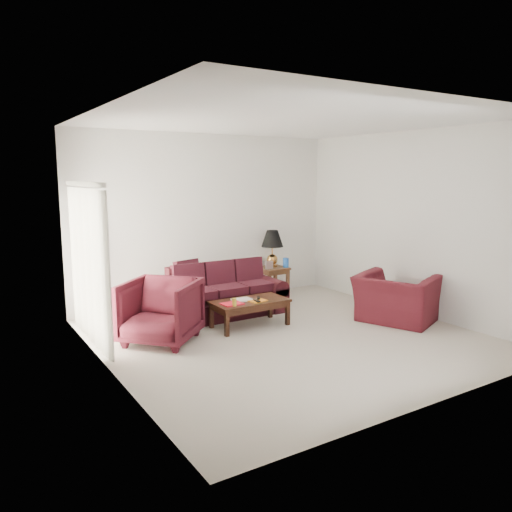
# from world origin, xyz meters

# --- Properties ---
(floor) EXTENTS (5.00, 5.00, 0.00)m
(floor) POSITION_xyz_m (0.00, 0.00, 0.00)
(floor) COLOR beige
(floor) RESTS_ON ground
(blinds) EXTENTS (0.10, 2.00, 2.16)m
(blinds) POSITION_xyz_m (-2.42, 1.30, 1.08)
(blinds) COLOR silver
(blinds) RESTS_ON ground
(sofa) EXTENTS (2.05, 0.94, 0.83)m
(sofa) POSITION_xyz_m (-0.23, 1.44, 0.41)
(sofa) COLOR black
(sofa) RESTS_ON ground
(throw_pillow) EXTENTS (0.48, 0.31, 0.45)m
(throw_pillow) POSITION_xyz_m (-0.69, 1.87, 0.68)
(throw_pillow) COLOR black
(throw_pillow) RESTS_ON sofa
(end_table) EXTENTS (0.51, 0.51, 0.56)m
(end_table) POSITION_xyz_m (1.18, 2.15, 0.28)
(end_table) COLOR #492C19
(end_table) RESTS_ON ground
(table_lamp) EXTENTS (0.48, 0.48, 0.69)m
(table_lamp) POSITION_xyz_m (1.22, 2.21, 0.90)
(table_lamp) COLOR #AD7836
(table_lamp) RESTS_ON end_table
(clock) EXTENTS (0.15, 0.06, 0.14)m
(clock) POSITION_xyz_m (1.03, 2.04, 0.63)
(clock) COLOR silver
(clock) RESTS_ON end_table
(blue_canister) EXTENTS (0.14, 0.14, 0.18)m
(blue_canister) POSITION_xyz_m (1.39, 2.01, 0.64)
(blue_canister) COLOR #1B54B4
(blue_canister) RESTS_ON end_table
(picture_frame) EXTENTS (0.19, 0.21, 0.05)m
(picture_frame) POSITION_xyz_m (1.05, 2.36, 0.64)
(picture_frame) COLOR silver
(picture_frame) RESTS_ON end_table
(floor_lamp) EXTENTS (0.32, 0.32, 1.55)m
(floor_lamp) POSITION_xyz_m (-2.03, 2.20, 0.78)
(floor_lamp) COLOR silver
(floor_lamp) RESTS_ON ground
(armchair_left) EXTENTS (1.34, 1.34, 0.88)m
(armchair_left) POSITION_xyz_m (-1.61, 0.74, 0.44)
(armchair_left) COLOR #3A0D16
(armchair_left) RESTS_ON ground
(armchair_right) EXTENTS (1.36, 1.44, 0.74)m
(armchair_right) POSITION_xyz_m (1.88, -0.28, 0.37)
(armchair_right) COLOR #430F17
(armchair_right) RESTS_ON ground
(coffee_table) EXTENTS (1.29, 0.95, 0.41)m
(coffee_table) POSITION_xyz_m (-0.20, 0.71, 0.20)
(coffee_table) COLOR black
(coffee_table) RESTS_ON ground
(magazine_red) EXTENTS (0.31, 0.23, 0.02)m
(magazine_red) POSITION_xyz_m (-0.54, 0.65, 0.41)
(magazine_red) COLOR red
(magazine_red) RESTS_ON coffee_table
(magazine_white) EXTENTS (0.29, 0.22, 0.02)m
(magazine_white) POSITION_xyz_m (-0.29, 0.78, 0.41)
(magazine_white) COLOR silver
(magazine_white) RESTS_ON coffee_table
(magazine_orange) EXTENTS (0.28, 0.24, 0.01)m
(magazine_orange) POSITION_xyz_m (-0.12, 0.61, 0.41)
(magazine_orange) COLOR orange
(magazine_orange) RESTS_ON coffee_table
(remote_a) EXTENTS (0.07, 0.17, 0.02)m
(remote_a) POSITION_xyz_m (-0.17, 0.56, 0.43)
(remote_a) COLOR black
(remote_a) RESTS_ON coffee_table
(remote_b) EXTENTS (0.12, 0.16, 0.02)m
(remote_b) POSITION_xyz_m (-0.06, 0.69, 0.43)
(remote_b) COLOR black
(remote_b) RESTS_ON coffee_table
(yellow_glass) EXTENTS (0.08, 0.08, 0.11)m
(yellow_glass) POSITION_xyz_m (-0.56, 0.55, 0.46)
(yellow_glass) COLOR gold
(yellow_glass) RESTS_ON coffee_table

